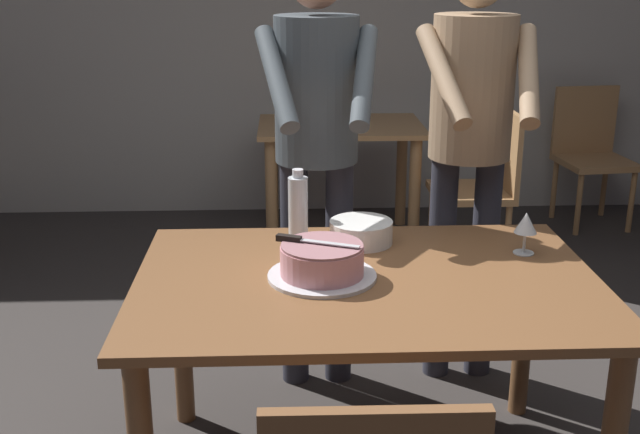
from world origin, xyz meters
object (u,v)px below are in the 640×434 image
object	(u,v)px
background_chair_1	(484,182)
water_bottle	(298,206)
cake_on_platter	(322,262)
wine_glass_near	(526,224)
background_table	(340,150)
main_dining_table	(367,309)
person_cutting_cake	(317,129)
cake_knife	(300,240)
person_standing_beside	(471,126)
plate_stack	(361,232)
background_chair_0	(591,150)

from	to	relation	value
background_chair_1	water_bottle	bearing A→B (deg)	-123.60
cake_on_platter	wine_glass_near	xyz separation A→B (m)	(0.69, 0.19, 0.05)
background_table	background_chair_1	world-z (taller)	background_chair_1
main_dining_table	wine_glass_near	bearing A→B (deg)	19.29
main_dining_table	person_cutting_cake	world-z (taller)	person_cutting_cake
cake_knife	person_standing_beside	bearing A→B (deg)	45.89
plate_stack	background_table	size ratio (longest dim) A/B	0.22
person_cutting_cake	wine_glass_near	bearing A→B (deg)	-37.18
cake_on_platter	person_cutting_cake	size ratio (longest dim) A/B	0.20
cake_on_platter	cake_knife	bearing A→B (deg)	157.66
person_standing_beside	background_table	world-z (taller)	person_standing_beside
cake_knife	background_chair_1	xyz separation A→B (m)	(1.08, 1.99, -0.37)
person_standing_beside	background_table	size ratio (longest dim) A/B	1.72
plate_stack	wine_glass_near	xyz separation A→B (m)	(0.54, -0.13, 0.06)
wine_glass_near	cake_on_platter	bearing A→B (deg)	-164.93
person_cutting_cake	background_chair_0	bearing A→B (deg)	47.26
cake_on_platter	plate_stack	world-z (taller)	cake_on_platter
cake_on_platter	background_chair_0	distance (m)	3.37
wine_glass_near	background_chair_0	world-z (taller)	background_chair_0
wine_glass_near	person_cutting_cake	distance (m)	0.88
plate_stack	person_standing_beside	bearing A→B (deg)	41.88
water_bottle	background_chair_0	distance (m)	3.11
person_cutting_cake	person_standing_beside	xyz separation A→B (m)	(0.60, 0.03, 0.00)
cake_on_platter	water_bottle	size ratio (longest dim) A/B	1.36
cake_knife	plate_stack	xyz separation A→B (m)	(0.22, 0.29, -0.08)
cake_on_platter	background_chair_1	size ratio (longest dim) A/B	0.38
plate_stack	cake_on_platter	bearing A→B (deg)	-115.61
water_bottle	background_chair_1	distance (m)	1.99
background_table	background_chair_0	bearing A→B (deg)	9.56
background_table	background_chair_1	size ratio (longest dim) A/B	1.11
cake_on_platter	person_standing_beside	distance (m)	0.99
main_dining_table	background_chair_0	xyz separation A→B (m)	(1.77, 2.76, -0.15)
background_chair_0	plate_stack	bearing A→B (deg)	-125.80
cake_on_platter	water_bottle	bearing A→B (deg)	100.01
wine_glass_near	water_bottle	bearing A→B (deg)	165.41
cake_on_platter	background_chair_0	world-z (taller)	background_chair_0
person_cutting_cake	cake_on_platter	bearing A→B (deg)	-90.93
water_bottle	person_cutting_cake	bearing A→B (deg)	76.03
plate_stack	water_bottle	distance (m)	0.24
wine_glass_near	background_chair_1	size ratio (longest dim) A/B	0.16
person_standing_beside	background_chair_1	size ratio (longest dim) A/B	1.91
cake_on_platter	plate_stack	bearing A→B (deg)	64.39
person_cutting_cake	background_chair_1	size ratio (longest dim) A/B	1.91
wine_glass_near	background_table	xyz separation A→B (m)	(-0.46, 2.29, -0.28)
wine_glass_near	background_chair_1	distance (m)	1.89
background_chair_0	person_standing_beside	bearing A→B (deg)	-122.63
cake_on_platter	water_bottle	distance (m)	0.39
wine_glass_near	background_chair_1	xyz separation A→B (m)	(0.33, 1.83, -0.36)
water_bottle	person_cutting_cake	distance (m)	0.39
wine_glass_near	background_chair_1	world-z (taller)	background_chair_1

